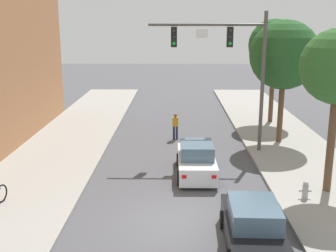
# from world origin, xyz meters

# --- Properties ---
(ground_plane) EXTENTS (120.00, 120.00, 0.00)m
(ground_plane) POSITION_xyz_m (0.00, 0.00, 0.00)
(ground_plane) COLOR #4C4C51
(sidewalk_left) EXTENTS (5.00, 60.00, 0.15)m
(sidewalk_left) POSITION_xyz_m (-6.50, 0.00, 0.07)
(sidewalk_left) COLOR #99968E
(sidewalk_left) RESTS_ON ground
(traffic_signal_mast) EXTENTS (6.21, 0.38, 7.50)m
(traffic_signal_mast) POSITION_xyz_m (2.87, 8.40, 5.32)
(traffic_signal_mast) COLOR #514C47
(traffic_signal_mast) RESTS_ON sidewalk_right
(car_lead_white) EXTENTS (1.86, 4.25, 1.60)m
(car_lead_white) POSITION_xyz_m (0.92, 4.82, 0.72)
(car_lead_white) COLOR silver
(car_lead_white) RESTS_ON ground
(car_following_black) EXTENTS (1.93, 4.29, 1.60)m
(car_following_black) POSITION_xyz_m (2.38, -1.88, 0.72)
(car_following_black) COLOR black
(car_following_black) RESTS_ON ground
(pedestrian_crossing_road) EXTENTS (0.36, 0.22, 1.64)m
(pedestrian_crossing_road) POSITION_xyz_m (-0.07, 11.03, 0.91)
(pedestrian_crossing_road) COLOR #232847
(pedestrian_crossing_road) RESTS_ON ground
(fire_hydrant) EXTENTS (0.48, 0.24, 0.72)m
(fire_hydrant) POSITION_xyz_m (5.18, 1.83, 0.51)
(fire_hydrant) COLOR #B2B2B7
(fire_hydrant) RESTS_ON sidewalk_right
(street_tree_second) EXTENTS (3.96, 3.96, 7.10)m
(street_tree_second) POSITION_xyz_m (6.12, 10.19, 5.25)
(street_tree_second) COLOR brown
(street_tree_second) RESTS_ON sidewalk_right
(street_tree_third) EXTENTS (3.57, 3.57, 7.19)m
(street_tree_third) POSITION_xyz_m (6.74, 15.35, 5.52)
(street_tree_third) COLOR brown
(street_tree_third) RESTS_ON sidewalk_right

